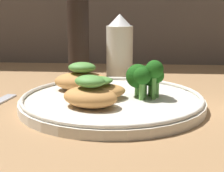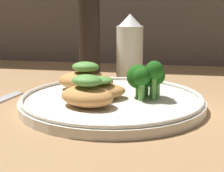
{
  "view_description": "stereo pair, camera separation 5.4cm",
  "coord_description": "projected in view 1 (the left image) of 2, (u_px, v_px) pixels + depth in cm",
  "views": [
    {
      "loc": [
        3.97,
        -52.35,
        15.68
      ],
      "look_at": [
        0.0,
        0.0,
        3.4
      ],
      "focal_mm": 55.0,
      "sensor_mm": 36.0,
      "label": 1
    },
    {
      "loc": [
        9.32,
        -51.67,
        15.68
      ],
      "look_at": [
        0.0,
        0.0,
        3.4
      ],
      "focal_mm": 55.0,
      "sensor_mm": 36.0,
      "label": 2
    }
  ],
  "objects": [
    {
      "name": "plate",
      "position": [
        112.0,
        101.0,
        0.54
      ],
      "size": [
        29.23,
        29.23,
        2.0
      ],
      "color": "silver",
      "rests_on": "ground_plane"
    },
    {
      "name": "grilled_meat_front",
      "position": [
        90.0,
        94.0,
        0.49
      ],
      "size": [
        9.66,
        8.26,
        4.68
      ],
      "color": "#BC7F42",
      "rests_on": "plate"
    },
    {
      "name": "grilled_meat_middle",
      "position": [
        97.0,
        90.0,
        0.53
      ],
      "size": [
        10.85,
        9.06,
        3.61
      ],
      "color": "#BC7F42",
      "rests_on": "plate"
    },
    {
      "name": "ground_plane",
      "position": [
        112.0,
        110.0,
        0.55
      ],
      "size": [
        180.0,
        180.0,
        1.0
      ],
      "primitive_type": "cube",
      "color": "#936D47"
    },
    {
      "name": "sauce_bottle",
      "position": [
        118.0,
        48.0,
        0.74
      ],
      "size": [
        5.74,
        5.74,
        14.08
      ],
      "color": "silver",
      "rests_on": "ground_plane"
    },
    {
      "name": "broccoli_bunch",
      "position": [
        146.0,
        76.0,
        0.54
      ],
      "size": [
        6.1,
        5.79,
        6.19
      ],
      "color": "#569942",
      "rests_on": "plate"
    },
    {
      "name": "grilled_meat_back",
      "position": [
        82.0,
        79.0,
        0.59
      ],
      "size": [
        10.13,
        6.7,
        4.94
      ],
      "color": "#BC7F42",
      "rests_on": "plate"
    },
    {
      "name": "pepper_grinder",
      "position": [
        78.0,
        37.0,
        0.74
      ],
      "size": [
        4.66,
        4.66,
        19.91
      ],
      "color": "black",
      "rests_on": "ground_plane"
    }
  ]
}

